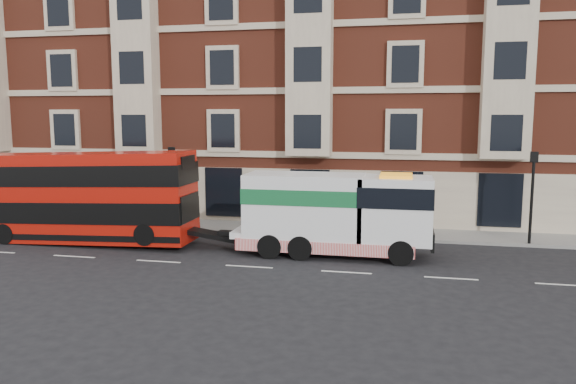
% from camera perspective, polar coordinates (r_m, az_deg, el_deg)
% --- Properties ---
extents(ground, '(120.00, 120.00, 0.00)m').
position_cam_1_polar(ground, '(23.29, -3.97, -7.58)').
color(ground, black).
rests_on(ground, ground).
extents(sidewalk, '(90.00, 3.00, 0.15)m').
position_cam_1_polar(sidewalk, '(30.36, -0.07, -3.77)').
color(sidewalk, slate).
rests_on(sidewalk, ground).
extents(victorian_terrace, '(45.00, 12.00, 20.40)m').
position_cam_1_polar(victorian_terrace, '(37.23, 3.19, 13.81)').
color(victorian_terrace, maroon).
rests_on(victorian_terrace, ground).
extents(lamp_post_west, '(0.35, 0.15, 4.35)m').
position_cam_1_polar(lamp_post_west, '(30.55, -11.67, 1.08)').
color(lamp_post_west, black).
rests_on(lamp_post_west, sidewalk).
extents(lamp_post_east, '(0.35, 0.15, 4.35)m').
position_cam_1_polar(lamp_post_east, '(28.59, 23.56, 0.13)').
color(lamp_post_east, black).
rests_on(lamp_post_east, sidewalk).
extents(double_decker_bus, '(10.81, 2.48, 4.38)m').
position_cam_1_polar(double_decker_bus, '(28.83, -19.99, -0.35)').
color(double_decker_bus, '#AE1309').
rests_on(double_decker_bus, ground).
extents(tow_truck, '(8.66, 2.56, 3.61)m').
position_cam_1_polar(tow_truck, '(24.75, 4.50, -2.13)').
color(tow_truck, white).
rests_on(tow_truck, ground).
extents(pedestrian, '(0.65, 0.52, 1.54)m').
position_cam_1_polar(pedestrian, '(33.02, -14.35, -1.58)').
color(pedestrian, '#1C1C39').
rests_on(pedestrian, sidewalk).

